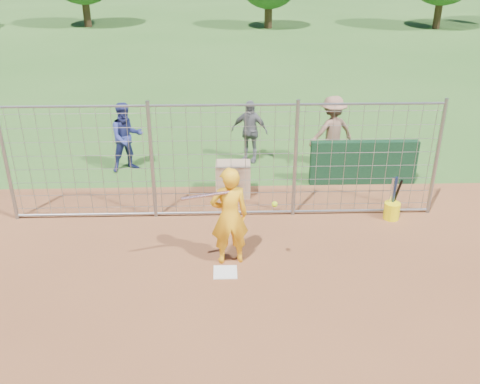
{
  "coord_description": "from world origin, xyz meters",
  "views": [
    {
      "loc": [
        0.01,
        -8.34,
        5.56
      ],
      "look_at": [
        0.3,
        0.8,
        1.15
      ],
      "focal_mm": 40.0,
      "sensor_mm": 36.0,
      "label": 1
    }
  ],
  "objects_px": {
    "bystander_b": "(249,131)",
    "batter": "(229,216)",
    "equipment_bin": "(233,179)",
    "bystander_c": "(332,132)",
    "bucket_with_bats": "(392,208)",
    "bystander_a": "(127,137)"
  },
  "relations": [
    {
      "from": "bystander_c",
      "to": "equipment_bin",
      "type": "bearing_deg",
      "value": 14.91
    },
    {
      "from": "bystander_a",
      "to": "equipment_bin",
      "type": "height_order",
      "value": "bystander_a"
    },
    {
      "from": "bystander_c",
      "to": "bystander_a",
      "type": "bearing_deg",
      "value": -16.93
    },
    {
      "from": "batter",
      "to": "bystander_b",
      "type": "relative_size",
      "value": 1.13
    },
    {
      "from": "batter",
      "to": "bystander_b",
      "type": "distance_m",
      "value": 5.01
    },
    {
      "from": "bystander_b",
      "to": "batter",
      "type": "bearing_deg",
      "value": -79.83
    },
    {
      "from": "bystander_b",
      "to": "bystander_c",
      "type": "relative_size",
      "value": 0.89
    },
    {
      "from": "batter",
      "to": "bystander_c",
      "type": "height_order",
      "value": "batter"
    },
    {
      "from": "batter",
      "to": "bystander_b",
      "type": "xyz_separation_m",
      "value": [
        0.6,
        4.97,
        -0.11
      ]
    },
    {
      "from": "bystander_c",
      "to": "batter",
      "type": "bearing_deg",
      "value": 40.78
    },
    {
      "from": "bystander_c",
      "to": "equipment_bin",
      "type": "distance_m",
      "value": 3.17
    },
    {
      "from": "bystander_a",
      "to": "equipment_bin",
      "type": "relative_size",
      "value": 2.25
    },
    {
      "from": "bystander_b",
      "to": "equipment_bin",
      "type": "relative_size",
      "value": 2.11
    },
    {
      "from": "bystander_b",
      "to": "bucket_with_bats",
      "type": "distance_m",
      "value": 4.52
    },
    {
      "from": "bystander_b",
      "to": "bystander_c",
      "type": "bearing_deg",
      "value": 6.67
    },
    {
      "from": "equipment_bin",
      "to": "bystander_a",
      "type": "bearing_deg",
      "value": 150.91
    },
    {
      "from": "batter",
      "to": "bucket_with_bats",
      "type": "bearing_deg",
      "value": -165.05
    },
    {
      "from": "bystander_a",
      "to": "bystander_b",
      "type": "height_order",
      "value": "bystander_a"
    },
    {
      "from": "bystander_a",
      "to": "equipment_bin",
      "type": "xyz_separation_m",
      "value": [
        2.69,
        -1.58,
        -0.5
      ]
    },
    {
      "from": "bystander_c",
      "to": "bucket_with_bats",
      "type": "height_order",
      "value": "bystander_c"
    },
    {
      "from": "bystander_a",
      "to": "bystander_c",
      "type": "xyz_separation_m",
      "value": [
        5.3,
        0.14,
        0.04
      ]
    },
    {
      "from": "batter",
      "to": "bucket_with_bats",
      "type": "height_order",
      "value": "batter"
    }
  ]
}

